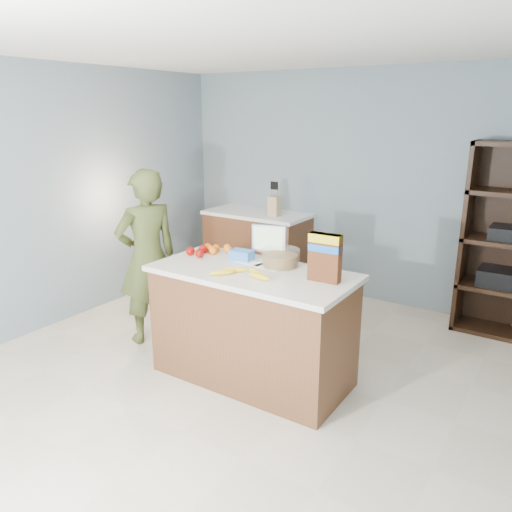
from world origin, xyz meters
The scene contains 14 objects.
floor centered at (0.00, 0.00, 0.00)m, with size 4.50×5.00×0.02m, color beige.
walls centered at (0.00, 0.00, 1.65)m, with size 4.52×5.02×2.51m.
counter_peninsula centered at (0.00, 0.30, 0.42)m, with size 1.56×0.76×0.90m.
back_cabinet centered at (-1.20, 2.20, 0.45)m, with size 1.24×0.62×0.90m.
person centered at (-1.19, 0.38, 0.79)m, with size 0.58×0.38×1.58m, color #434C22.
knife_block centered at (-0.93, 2.14, 1.02)m, with size 0.12×0.10×0.31m.
envelopes centered at (-0.03, 0.44, 0.90)m, with size 0.41×0.16×0.00m.
bananas centered at (0.01, 0.16, 0.92)m, with size 0.46×0.29×0.04m.
apples centered at (-0.60, 0.39, 0.94)m, with size 0.18×0.19×0.07m.
oranges centered at (-0.53, 0.54, 0.93)m, with size 0.26×0.21×0.06m.
blue_carton centered at (-0.23, 0.48, 0.94)m, with size 0.18×0.12×0.08m, color blue.
salad_bowl centered at (0.11, 0.52, 0.96)m, with size 0.30×0.30×0.13m.
tv centered at (-0.05, 0.62, 1.06)m, with size 0.28×0.12×0.28m.
cereal_box centered at (0.56, 0.37, 1.10)m, with size 0.23×0.09×0.34m.
Camera 1 is at (1.99, -2.67, 2.05)m, focal length 35.00 mm.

